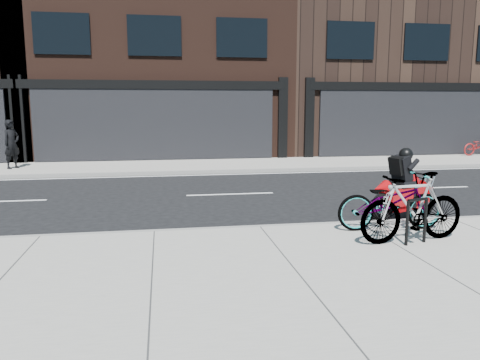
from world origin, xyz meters
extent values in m
plane|color=black|center=(0.00, 0.00, 0.00)|extent=(120.00, 120.00, 0.00)
cube|color=gray|center=(0.00, -5.00, 0.07)|extent=(60.00, 6.00, 0.13)
cube|color=gray|center=(0.00, 7.75, 0.07)|extent=(60.00, 3.50, 0.13)
cube|color=black|center=(-2.00, 14.50, 7.25)|extent=(12.00, 10.00, 14.50)
cube|color=black|center=(10.00, 14.50, 6.25)|extent=(12.00, 10.00, 12.50)
cylinder|color=black|center=(2.14, -3.57, 0.51)|extent=(0.05, 0.05, 0.75)
cylinder|color=black|center=(2.54, -3.45, 0.51)|extent=(0.05, 0.05, 0.75)
cylinder|color=black|center=(2.34, -3.51, 0.88)|extent=(0.41, 0.17, 0.05)
imported|color=gray|center=(2.33, -2.60, 0.66)|extent=(2.04, 0.82, 1.05)
imported|color=gray|center=(2.33, -3.38, 0.73)|extent=(2.04, 0.80, 1.19)
torus|color=black|center=(3.97, -1.08, 0.32)|extent=(0.66, 0.38, 0.66)
torus|color=black|center=(2.67, -1.63, 0.32)|extent=(0.66, 0.38, 0.66)
cube|color=#99070A|center=(3.31, -1.36, 0.52)|extent=(1.25, 0.81, 0.38)
cone|color=#99070A|center=(4.01, -1.07, 0.58)|extent=(0.58, 0.58, 0.44)
sphere|color=#99070A|center=(3.45, -1.30, 0.78)|extent=(0.40, 0.40, 0.40)
cube|color=black|center=(3.03, -1.47, 0.76)|extent=(0.61, 0.47, 0.12)
cylinder|color=silver|center=(2.73, -1.41, 0.30)|extent=(0.54, 0.29, 0.09)
cube|color=black|center=(3.16, -1.42, 1.10)|extent=(0.50, 0.48, 0.59)
cube|color=black|center=(3.02, -1.48, 1.18)|extent=(0.33, 0.37, 0.40)
sphere|color=black|center=(3.27, -1.37, 1.40)|extent=(0.29, 0.29, 0.29)
imported|color=black|center=(-7.21, 7.61, 1.02)|extent=(0.72, 0.77, 1.78)
imported|color=maroon|center=(12.58, 8.83, 0.58)|extent=(1.77, 0.81, 0.90)
camera|label=1|loc=(-1.82, -10.51, 2.44)|focal=35.00mm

